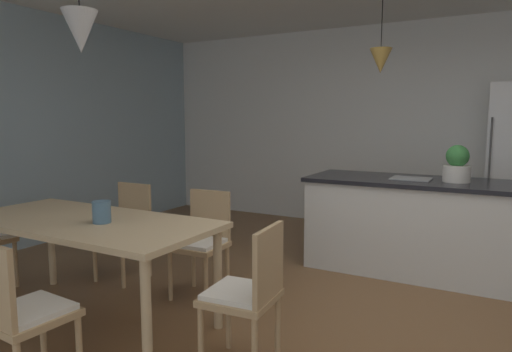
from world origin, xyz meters
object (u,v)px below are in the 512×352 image
Objects in this scene: chair_far_left at (125,227)px; chair_far_right at (202,240)px; chair_kitchen_end at (248,292)px; dining_table at (86,229)px; kitchen_island at (417,225)px; potted_plant_on_island at (457,165)px; chair_near_right at (20,312)px; vase_on_dining_table at (102,212)px.

chair_far_right is (0.87, -0.00, 0.00)m from chair_far_left.
chair_far_right is at bearing 138.25° from chair_kitchen_end.
chair_far_left is at bearing 118.24° from dining_table.
chair_far_left is 0.42× the size of kitchen_island.
chair_far_left is at bearing -151.08° from potted_plant_on_island.
chair_kitchen_end is at bearing -41.75° from chair_far_right.
chair_far_right and chair_near_right have the same top height.
vase_on_dining_table is (-0.24, -0.83, 0.36)m from chair_far_right.
potted_plant_on_island reaches higher than vase_on_dining_table.
chair_far_left is 1.00× the size of chair_kitchen_end.
chair_near_right is at bearing -61.88° from chair_far_left.
chair_far_left is at bearing 118.12° from chair_near_right.
dining_table is at bearing -179.83° from chair_kitchen_end.
dining_table is 0.94m from chair_near_right.
dining_table is 0.95m from chair_far_left.
chair_kitchen_end is at bearing 0.17° from dining_table.
chair_far_left is 3.09m from potted_plant_on_island.
vase_on_dining_table is at bearing 106.99° from chair_near_right.
chair_kitchen_end is at bearing 1.38° from vase_on_dining_table.
chair_far_left is at bearing 126.88° from vase_on_dining_table.
potted_plant_on_island is at bearing 48.60° from vase_on_dining_table.
chair_near_right is 0.90m from vase_on_dining_table.
kitchen_island reaches higher than chair_near_right.
chair_far_right is at bearing -0.00° from chair_far_left.
dining_table is 12.73× the size of vase_on_dining_table.
potted_plant_on_island is at bearing 59.93° from chair_near_right.
chair_far_right is 0.42× the size of kitchen_island.
potted_plant_on_island is at bearing 39.37° from chair_far_right.
dining_table is at bearing -134.26° from potted_plant_on_island.
chair_near_right is (0.43, -0.81, -0.22)m from dining_table.
chair_kitchen_end is 1.20m from vase_on_dining_table.
chair_near_right and chair_kitchen_end have the same top height.
dining_table is 2.22× the size of chair_near_right.
chair_far_left and chair_near_right have the same top height.
chair_kitchen_end reaches higher than dining_table.
chair_far_left is 1.10m from vase_on_dining_table.
chair_far_left is (-0.44, 0.81, -0.22)m from dining_table.
dining_table is 5.73× the size of potted_plant_on_island.
potted_plant_on_island reaches higher than dining_table.
chair_near_right is 1.00× the size of chair_kitchen_end.
kitchen_island reaches higher than dining_table.
kitchen_island is at bearing 180.00° from potted_plant_on_island.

